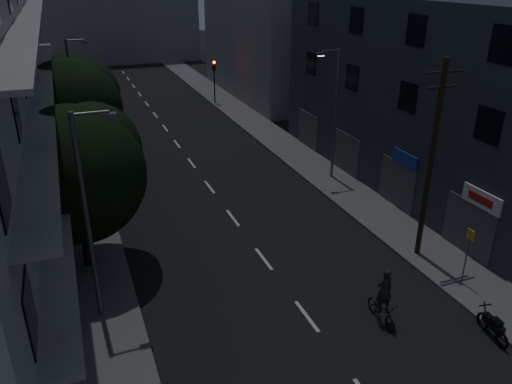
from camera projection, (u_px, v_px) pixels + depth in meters
ground at (190, 161)px, 35.14m from camera, size 160.00×160.00×0.00m
sidewalk_left at (78, 174)px, 32.64m from camera, size 3.00×90.00×0.15m
sidewalk_right at (287, 147)px, 37.57m from camera, size 3.00×90.00×0.15m
lane_markings at (171, 136)px, 40.46m from camera, size 0.15×60.50×0.01m
building_right at (446, 105)px, 27.46m from camera, size 6.19×28.00×11.00m
building_far_left at (3, 19)px, 47.53m from camera, size 6.00×20.00×16.00m
building_far_right at (260, 32)px, 50.91m from camera, size 6.00×20.00×13.00m
building_far_end at (111, 26)px, 71.44m from camera, size 24.00×8.00×10.00m
tree_near at (76, 169)px, 20.79m from camera, size 5.91×5.91×7.29m
tree_mid at (72, 106)px, 29.81m from camera, size 6.12×6.12×7.53m
tree_far at (65, 84)px, 39.16m from camera, size 5.06×5.06×6.26m
traffic_signal_far_right at (214, 73)px, 48.71m from camera, size 0.28×0.37×4.10m
traffic_signal_far_left at (76, 82)px, 44.72m from camera, size 0.28×0.37×4.10m
street_lamp_left_near at (89, 211)px, 17.46m from camera, size 1.51×0.25×8.00m
street_lamp_right at (334, 109)px, 30.26m from camera, size 1.51×0.25×8.00m
street_lamp_left_far at (75, 92)px, 34.27m from camera, size 1.51×0.25×8.00m
utility_pole at (431, 158)px, 21.52m from camera, size 1.80×0.24×9.00m
bus_stop_sign at (468, 247)px, 20.51m from camera, size 0.06×0.35×2.52m
motorcycle at (493, 327)px, 18.12m from camera, size 0.54×1.75×1.13m
cyclist at (383, 304)px, 18.80m from camera, size 0.68×1.85×2.33m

